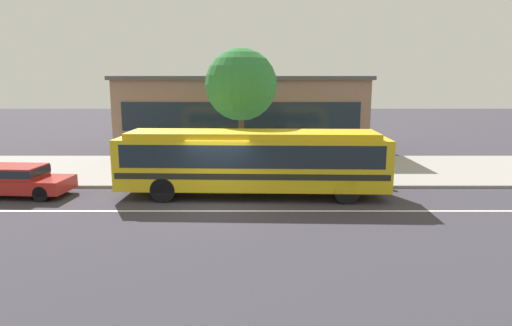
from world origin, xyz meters
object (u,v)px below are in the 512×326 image
object	(u,v)px
sedan_behind_bus	(14,179)
transit_bus	(251,159)
street_tree_near_stop	(239,85)
pedestrian_waiting_near_sign	(369,161)

from	to	relation	value
sedan_behind_bus	transit_bus	bearing A→B (deg)	-0.03
sedan_behind_bus	street_tree_near_stop	bearing A→B (deg)	21.88
sedan_behind_bus	pedestrian_waiting_near_sign	distance (m)	15.60
transit_bus	street_tree_near_stop	size ratio (longest dim) A/B	1.78
sedan_behind_bus	street_tree_near_stop	distance (m)	10.73
transit_bus	sedan_behind_bus	bearing A→B (deg)	179.97
transit_bus	pedestrian_waiting_near_sign	world-z (taller)	transit_bus
pedestrian_waiting_near_sign	street_tree_near_stop	world-z (taller)	street_tree_near_stop
pedestrian_waiting_near_sign	street_tree_near_stop	distance (m)	7.20
transit_bus	street_tree_near_stop	distance (m)	4.82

